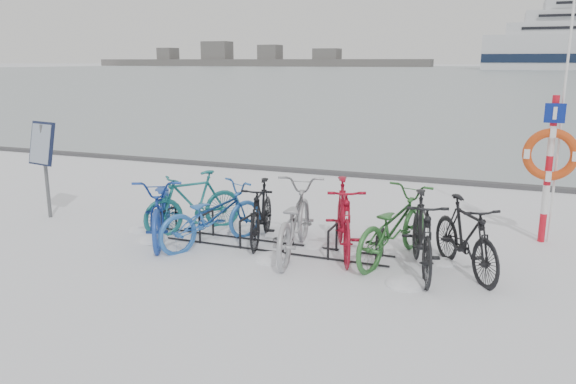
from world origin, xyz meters
TOP-DOWN VIEW (x-y plane):
  - ground at (0.00, 0.00)m, footprint 900.00×900.00m
  - ice_sheet at (0.00, 155.00)m, footprint 400.00×298.00m
  - quay_edge at (0.00, 5.90)m, footprint 400.00×0.25m
  - bike_rack at (0.00, 0.00)m, footprint 4.00×0.48m
  - info_board at (-4.50, 0.10)m, footprint 0.63×0.34m
  - lifebuoy_station at (4.07, 1.81)m, footprint 0.83×0.23m
  - shoreline at (-122.02, 260.00)m, footprint 180.00×12.00m
  - bike_0 at (-1.78, -0.20)m, footprint 1.66×2.25m
  - bike_1 at (-1.51, 0.34)m, footprint 1.47×1.75m
  - bike_2 at (-0.86, -0.19)m, footprint 1.49×2.05m
  - bike_3 at (-0.21, 0.27)m, footprint 0.85×1.77m
  - bike_4 at (0.49, -0.11)m, footprint 1.07×2.23m
  - bike_5 at (1.20, 0.17)m, footprint 1.19×2.01m
  - bike_6 at (1.95, 0.19)m, footprint 1.28×2.18m
  - bike_7 at (2.42, -0.17)m, footprint 1.01×1.97m
  - bike_8 at (2.99, 0.02)m, footprint 1.38×1.79m
  - snow_drifts at (0.29, -0.17)m, footprint 5.53×1.71m

SIDE VIEW (x-z plane):
  - ground at x=0.00m, z-range 0.00..0.00m
  - snow_drifts at x=0.29m, z-range -0.10..0.10m
  - ice_sheet at x=0.00m, z-range 0.00..0.02m
  - quay_edge at x=0.00m, z-range 0.00..0.10m
  - bike_rack at x=0.00m, z-range -0.05..0.41m
  - bike_2 at x=-0.86m, z-range 0.00..1.02m
  - bike_3 at x=-0.21m, z-range 0.00..1.03m
  - bike_8 at x=2.99m, z-range 0.00..1.08m
  - bike_1 at x=-1.51m, z-range 0.00..1.08m
  - bike_6 at x=1.95m, z-range 0.00..1.08m
  - bike_4 at x=0.49m, z-range 0.00..1.12m
  - bike_0 at x=-1.78m, z-range 0.00..1.12m
  - bike_7 at x=2.42m, z-range 0.00..1.14m
  - bike_5 at x=1.20m, z-range 0.00..1.17m
  - info_board at x=-4.50m, z-range 0.40..2.20m
  - lifebuoy_station at x=4.07m, z-range -0.71..3.59m
  - shoreline at x=-122.02m, z-range -1.96..7.54m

